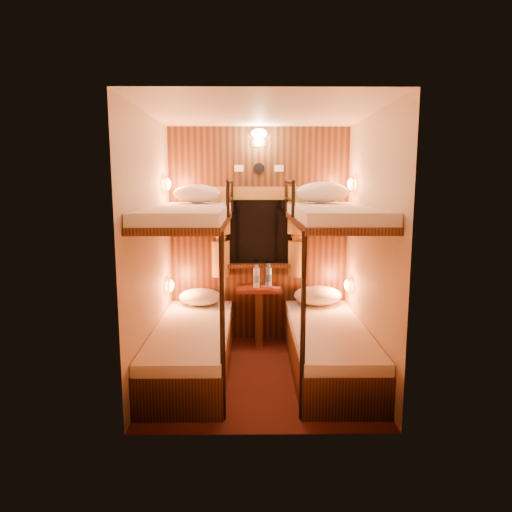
{
  "coord_description": "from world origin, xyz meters",
  "views": [
    {
      "loc": [
        -0.08,
        -4.09,
        1.8
      ],
      "look_at": [
        -0.04,
        0.15,
        1.11
      ],
      "focal_mm": 32.0,
      "sensor_mm": 36.0,
      "label": 1
    }
  ],
  "objects_px": {
    "bunk_left": "(192,315)",
    "bunk_right": "(329,315)",
    "table": "(259,307)",
    "bottle_right": "(269,277)",
    "bottle_left": "(257,278)"
  },
  "relations": [
    {
      "from": "bunk_left",
      "to": "bottle_left",
      "type": "bearing_deg",
      "value": 50.32
    },
    {
      "from": "table",
      "to": "bunk_left",
      "type": "bearing_deg",
      "value": -129.67
    },
    {
      "from": "bunk_right",
      "to": "bottle_right",
      "type": "relative_size",
      "value": 7.4
    },
    {
      "from": "bottle_left",
      "to": "bunk_right",
      "type": "bearing_deg",
      "value": -47.83
    },
    {
      "from": "bunk_right",
      "to": "table",
      "type": "bearing_deg",
      "value": 129.67
    },
    {
      "from": "bunk_left",
      "to": "bunk_right",
      "type": "distance_m",
      "value": 1.3
    },
    {
      "from": "bunk_right",
      "to": "table",
      "type": "distance_m",
      "value": 1.02
    },
    {
      "from": "table",
      "to": "bottle_right",
      "type": "relative_size",
      "value": 2.55
    },
    {
      "from": "bottle_right",
      "to": "table",
      "type": "bearing_deg",
      "value": -168.97
    },
    {
      "from": "bunk_left",
      "to": "bunk_right",
      "type": "bearing_deg",
      "value": 0.0
    },
    {
      "from": "table",
      "to": "bottle_left",
      "type": "distance_m",
      "value": 0.35
    },
    {
      "from": "bunk_left",
      "to": "bunk_right",
      "type": "xyz_separation_m",
      "value": [
        1.3,
        0.0,
        0.0
      ]
    },
    {
      "from": "bunk_right",
      "to": "table",
      "type": "relative_size",
      "value": 2.9
    },
    {
      "from": "bunk_left",
      "to": "table",
      "type": "relative_size",
      "value": 2.9
    },
    {
      "from": "table",
      "to": "bottle_right",
      "type": "distance_m",
      "value": 0.36
    }
  ]
}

